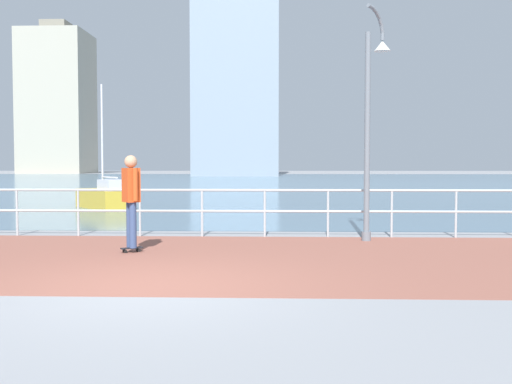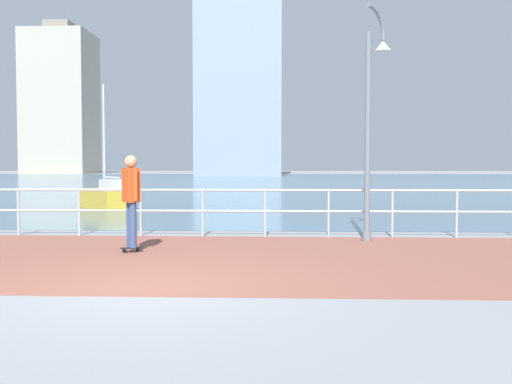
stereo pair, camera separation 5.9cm
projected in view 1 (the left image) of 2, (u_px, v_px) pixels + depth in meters
name	position (u px, v px, depth m)	size (l,w,h in m)	color
ground	(257.00, 184.00, 47.44)	(220.00, 220.00, 0.00)	gray
brick_paving	(180.00, 258.00, 9.93)	(28.00, 5.93, 0.01)	#935647
harbor_water	(261.00, 181.00, 57.81)	(180.00, 88.00, 0.00)	slate
waterfront_railing	(202.00, 204.00, 12.86)	(25.25, 0.06, 1.07)	#B2BCC1
lamppost	(372.00, 111.00, 12.15)	(0.64, 0.68, 4.95)	slate
skateboarder	(131.00, 194.00, 10.50)	(0.39, 0.51, 1.78)	black
sailboat_teal	(104.00, 197.00, 21.14)	(2.74, 3.19, 4.55)	gold
tower_steel	(238.00, 23.00, 85.67)	(12.14, 15.09, 47.17)	#8493A3
tower_slate	(57.00, 102.00, 109.89)	(11.99, 11.03, 28.70)	#B2AD99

